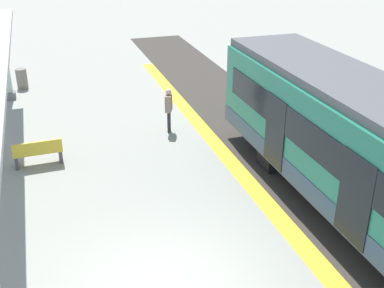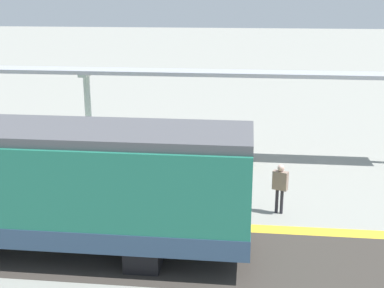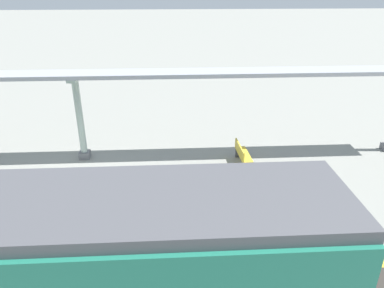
{
  "view_description": "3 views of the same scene",
  "coord_description": "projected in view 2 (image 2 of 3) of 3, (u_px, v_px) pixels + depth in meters",
  "views": [
    {
      "loc": [
        1.93,
        7.85,
        7.15
      ],
      "look_at": [
        -1.38,
        -2.5,
        2.05
      ],
      "focal_mm": 45.8,
      "sensor_mm": 36.0,
      "label": 1
    },
    {
      "loc": [
        -17.45,
        -6.86,
        6.75
      ],
      "look_at": [
        -0.12,
        -4.9,
        1.57
      ],
      "focal_mm": 47.62,
      "sensor_mm": 36.0,
      "label": 2
    },
    {
      "loc": [
        -10.81,
        -3.78,
        6.99
      ],
      "look_at": [
        1.33,
        -4.5,
        1.43
      ],
      "focal_mm": 33.78,
      "sensor_mm": 36.0,
      "label": 3
    }
  ],
  "objects": [
    {
      "name": "bench_near_end",
      "position": [
        241.0,
        155.0,
        20.67
      ],
      "size": [
        1.52,
        0.5,
        0.86
      ],
      "color": "gold",
      "rests_on": "ground"
    },
    {
      "name": "ground_plane",
      "position": [
        64.0,
        179.0,
        19.28
      ],
      "size": [
        176.0,
        176.0,
        0.0
      ],
      "primitive_type": "plane",
      "color": "gray"
    },
    {
      "name": "tactile_edge_strip",
      "position": [
        25.0,
        217.0,
        15.97
      ],
      "size": [
        0.55,
        33.71,
        0.01
      ],
      "primitive_type": "cube",
      "color": "gold",
      "rests_on": "ground"
    },
    {
      "name": "canopy_beam",
      "position": [
        86.0,
        71.0,
        21.4
      ],
      "size": [
        1.2,
        27.53,
        0.16
      ],
      "primitive_type": "cube",
      "color": "#A8AAB2",
      "rests_on": "canopy_pillar_nearest"
    },
    {
      "name": "canopy_pillar_second",
      "position": [
        88.0,
        113.0,
        21.92
      ],
      "size": [
        1.1,
        0.44,
        3.53
      ],
      "color": "slate",
      "rests_on": "ground"
    },
    {
      "name": "passenger_waiting_near_edge",
      "position": [
        280.0,
        183.0,
        16.0
      ],
      "size": [
        0.38,
        0.51,
        1.63
      ],
      "color": "#29272D",
      "rests_on": "ground"
    }
  ]
}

